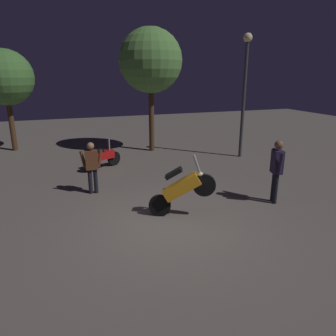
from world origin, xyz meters
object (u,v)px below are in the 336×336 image
motorcycle_orange_foreground (182,189)px  person_rider_beside (277,166)px  motorcycle_red_parked_left (102,157)px  streetlamp_far (245,81)px  person_bystander_far (92,164)px

motorcycle_orange_foreground → person_rider_beside: 2.80m
motorcycle_red_parked_left → streetlamp_far: 6.50m
motorcycle_red_parked_left → streetlamp_far: bearing=-31.4°
motorcycle_orange_foreground → person_rider_beside: person_rider_beside is taller
motorcycle_red_parked_left → person_bystander_far: 2.63m
motorcycle_orange_foreground → person_rider_beside: size_ratio=0.92×
motorcycle_red_parked_left → person_rider_beside: size_ratio=0.85×
streetlamp_far → motorcycle_red_parked_left: bearing=177.9°
motorcycle_red_parked_left → person_bystander_far: bearing=-134.0°
motorcycle_orange_foreground → streetlamp_far: bearing=70.6°
motorcycle_orange_foreground → motorcycle_red_parked_left: motorcycle_orange_foreground is taller
motorcycle_orange_foreground → person_bystander_far: 3.06m
motorcycle_red_parked_left → person_rider_beside: bearing=-80.2°
person_rider_beside → streetlamp_far: size_ratio=0.35×
person_rider_beside → person_bystander_far: person_rider_beside is taller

